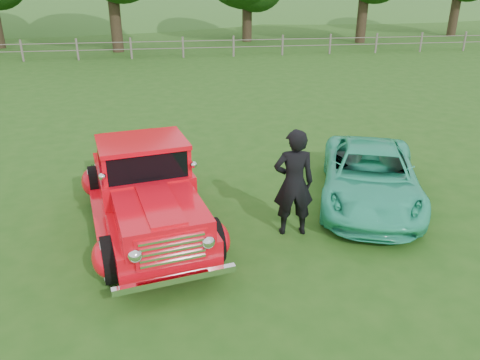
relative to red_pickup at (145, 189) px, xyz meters
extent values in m
plane|color=#225215|center=(1.56, -1.56, -0.80)|extent=(140.00, 140.00, 0.00)
ellipsoid|color=#2C6023|center=(-16.44, 56.44, -5.75)|extent=(84.00, 60.00, 18.00)
ellipsoid|color=#2C6023|center=(21.56, 60.44, -4.65)|extent=(72.00, 52.00, 14.00)
cube|color=slate|center=(1.56, 20.44, -0.25)|extent=(48.00, 0.04, 0.04)
cube|color=slate|center=(1.56, 20.44, 0.15)|extent=(48.00, 0.04, 0.04)
cylinder|color=#2F1F17|center=(-2.44, 23.44, 1.62)|extent=(0.70, 0.70, 4.84)
cylinder|color=#2F1F17|center=(6.56, 27.44, 1.07)|extent=(0.70, 0.70, 3.74)
cylinder|color=#2F1F17|center=(14.56, 25.44, 1.40)|extent=(0.70, 0.70, 4.40)
cylinder|color=#2F1F17|center=(23.56, 28.44, 1.29)|extent=(0.70, 0.70, 4.18)
cylinder|color=black|center=(-0.52, -1.65, -0.42)|extent=(0.38, 0.79, 0.76)
cylinder|color=black|center=(1.11, -1.32, -0.42)|extent=(0.38, 0.79, 0.76)
cylinder|color=black|center=(-1.12, 1.40, -0.42)|extent=(0.38, 0.79, 0.76)
cylinder|color=black|center=(0.51, 1.72, -0.42)|extent=(0.38, 0.79, 0.76)
cube|color=red|center=(-0.01, 0.04, -0.22)|extent=(2.42, 4.82, 0.44)
ellipsoid|color=red|center=(-0.59, -1.66, -0.38)|extent=(0.55, 0.81, 0.54)
ellipsoid|color=red|center=(1.18, -1.31, -0.38)|extent=(0.55, 0.81, 0.54)
ellipsoid|color=red|center=(-1.19, 1.38, -0.38)|extent=(0.55, 0.81, 0.54)
ellipsoid|color=red|center=(0.57, 1.73, -0.38)|extent=(0.55, 0.81, 0.54)
cube|color=red|center=(0.29, -1.48, 0.17)|extent=(1.62, 1.83, 0.42)
cube|color=red|center=(0.01, -0.06, 0.19)|extent=(1.83, 1.63, 0.44)
cube|color=black|center=(0.01, -0.06, 0.66)|extent=(1.63, 1.38, 0.50)
cube|color=red|center=(0.01, -0.06, 0.94)|extent=(1.73, 1.49, 0.08)
cube|color=red|center=(-0.27, 1.36, 0.15)|extent=(1.53, 2.14, 0.45)
cube|color=white|center=(0.45, -2.28, 0.05)|extent=(1.06, 0.30, 0.50)
cube|color=white|center=(0.47, -2.38, -0.38)|extent=(1.79, 0.45, 0.10)
cube|color=white|center=(-0.48, 2.41, -0.38)|extent=(1.70, 0.43, 0.10)
imported|color=#30C398|center=(4.60, 0.44, -0.21)|extent=(3.25, 4.61, 1.17)
imported|color=black|center=(2.66, -0.61, 0.21)|extent=(0.77, 0.54, 2.02)
camera|label=1|loc=(0.53, -8.03, 3.61)|focal=35.00mm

